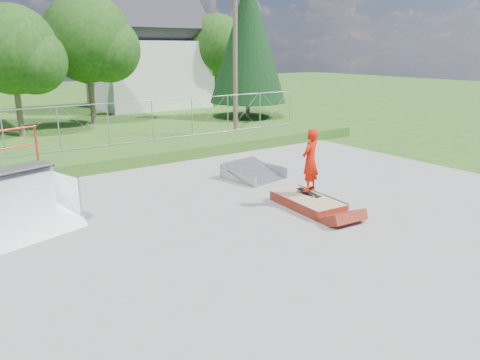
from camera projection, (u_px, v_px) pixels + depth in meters
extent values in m
plane|color=#2E5E1B|center=(264.00, 235.00, 11.59)|extent=(120.00, 120.00, 0.00)
cube|color=#9A9A97|center=(264.00, 234.00, 11.58)|extent=(20.00, 16.00, 0.04)
cube|color=#2E5E1B|center=(119.00, 156.00, 18.98)|extent=(24.00, 3.00, 0.50)
cube|color=maroon|center=(307.00, 203.00, 13.51)|extent=(1.24, 2.31, 0.31)
cube|color=#A08A5B|center=(308.00, 197.00, 13.46)|extent=(1.26, 2.33, 0.02)
cube|color=black|center=(309.00, 193.00, 13.70)|extent=(0.32, 0.82, 0.13)
imported|color=red|center=(310.00, 163.00, 13.45)|extent=(0.77, 0.63, 1.82)
cube|color=white|center=(148.00, 75.00, 36.33)|extent=(8.00, 6.00, 5.00)
cube|color=#2D2C32|center=(146.00, 29.00, 35.41)|extent=(8.40, 6.08, 6.08)
cylinder|color=brown|center=(235.00, 58.00, 24.10)|extent=(0.24, 0.24, 8.00)
cylinder|color=brown|center=(20.00, 113.00, 24.27)|extent=(0.30, 0.30, 2.45)
sphere|color=#1A3C10|center=(11.00, 50.00, 23.40)|extent=(4.48, 4.48, 4.48)
sphere|color=#1A3C10|center=(33.00, 61.00, 23.58)|extent=(3.36, 3.36, 3.36)
cylinder|color=brown|center=(92.00, 101.00, 28.30)|extent=(0.30, 0.30, 2.80)
sphere|color=#1A3C10|center=(87.00, 38.00, 27.31)|extent=(5.12, 5.12, 5.12)
sphere|color=#1A3C10|center=(108.00, 50.00, 27.52)|extent=(3.84, 3.84, 3.84)
cylinder|color=brown|center=(217.00, 89.00, 37.87)|extent=(0.30, 0.30, 2.62)
sphere|color=#1A3C10|center=(216.00, 45.00, 36.95)|extent=(4.80, 4.80, 4.80)
sphere|color=#1A3C10|center=(230.00, 53.00, 37.14)|extent=(3.60, 3.60, 3.60)
cylinder|color=brown|center=(91.00, 94.00, 36.06)|extent=(0.30, 0.30, 2.10)
sphere|color=#1A3C10|center=(87.00, 58.00, 35.32)|extent=(3.84, 3.84, 3.84)
sphere|color=#1A3C10|center=(99.00, 64.00, 35.48)|extent=(2.88, 2.88, 2.88)
cylinder|color=brown|center=(248.00, 108.00, 31.46)|extent=(0.28, 0.28, 1.20)
cone|color=black|center=(248.00, 39.00, 30.25)|extent=(5.04, 5.04, 8.10)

